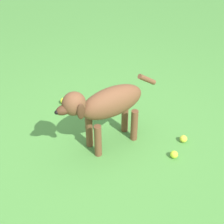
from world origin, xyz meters
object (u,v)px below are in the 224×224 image
tennis_ball_0 (64,101)px  tennis_ball_2 (183,139)px  dog (106,105)px  tennis_ball_1 (174,154)px

tennis_ball_0 → tennis_ball_2: bearing=-130.8°
dog → tennis_ball_1: 0.71m
tennis_ball_1 → tennis_ball_2: same height
tennis_ball_0 → tennis_ball_1: same height
dog → tennis_ball_0: bearing=-87.2°
dog → tennis_ball_2: size_ratio=13.65×
tennis_ball_0 → tennis_ball_2: 1.27m
tennis_ball_0 → tennis_ball_2: size_ratio=1.00×
dog → tennis_ball_0: (0.71, 0.30, -0.39)m
tennis_ball_0 → tennis_ball_1: size_ratio=1.00×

